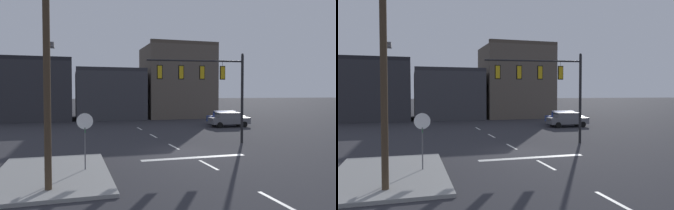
% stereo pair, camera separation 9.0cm
% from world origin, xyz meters
% --- Properties ---
extents(ground_plane, '(400.00, 400.00, 0.00)m').
position_xyz_m(ground_plane, '(0.00, 0.00, 0.00)').
color(ground_plane, '#2B2B30').
extents(sidewalk_near_corner, '(5.00, 8.00, 0.15)m').
position_xyz_m(sidewalk_near_corner, '(-7.73, -4.00, 0.07)').
color(sidewalk_near_corner, gray).
rests_on(sidewalk_near_corner, ground).
extents(stop_bar_paint, '(6.40, 0.50, 0.01)m').
position_xyz_m(stop_bar_paint, '(0.00, -2.00, 0.00)').
color(stop_bar_paint, silver).
rests_on(stop_bar_paint, ground).
extents(lane_centreline, '(0.16, 26.40, 0.01)m').
position_xyz_m(lane_centreline, '(0.00, 2.00, 0.00)').
color(lane_centreline, silver).
rests_on(lane_centreline, ground).
extents(signal_mast_near_side, '(7.29, 1.05, 6.76)m').
position_xyz_m(signal_mast_near_side, '(2.96, 2.48, 4.74)').
color(signal_mast_near_side, black).
rests_on(signal_mast_near_side, ground).
extents(stop_sign, '(0.76, 0.64, 2.83)m').
position_xyz_m(stop_sign, '(-6.27, -3.80, 2.14)').
color(stop_sign, '#56565B').
rests_on(stop_sign, ground).
extents(car_lot_nearside, '(4.54, 2.12, 1.61)m').
position_xyz_m(car_lot_nearside, '(9.91, 12.92, 0.86)').
color(car_lot_nearside, slate).
rests_on(car_lot_nearside, ground).
extents(car_lot_middle, '(4.65, 2.57, 1.61)m').
position_xyz_m(car_lot_middle, '(10.82, 15.45, 0.86)').
color(car_lot_middle, navy).
rests_on(car_lot_middle, ground).
extents(utility_pole, '(2.20, 2.33, 9.61)m').
position_xyz_m(utility_pole, '(-7.73, -6.59, 5.19)').
color(utility_pole, '#423323').
rests_on(utility_pole, ground).
extents(building_row, '(33.45, 11.03, 11.29)m').
position_xyz_m(building_row, '(-2.06, 28.71, 4.33)').
color(building_row, '#2D2D33').
rests_on(building_row, ground).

